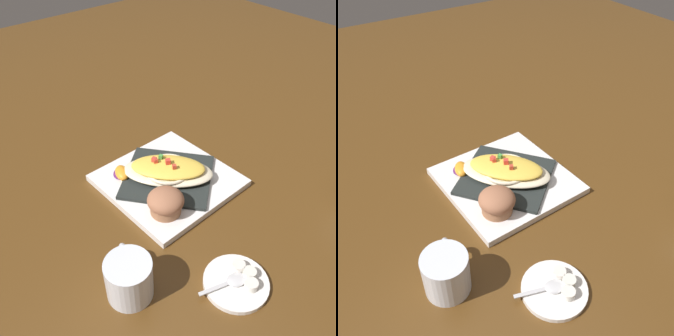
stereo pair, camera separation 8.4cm
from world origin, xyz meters
The scene contains 12 objects.
ground_plane centered at (0.00, 0.00, 0.00)m, with size 2.60×2.60×0.00m, color #543414.
square_plate centered at (0.00, 0.00, 0.01)m, with size 0.28×0.28×0.02m, color white.
folded_napkin centered at (0.00, 0.00, 0.02)m, with size 0.20×0.19×0.01m, color #242927.
gratin_dish centered at (0.00, 0.00, 0.04)m, with size 0.22×0.22×0.05m.
muffin centered at (-0.08, 0.07, 0.04)m, with size 0.08×0.08×0.05m.
orange_garnish centered at (0.08, 0.08, 0.03)m, with size 0.07×0.06×0.02m.
coffee_mug centered at (-0.18, 0.24, 0.04)m, with size 0.11×0.08×0.08m.
creamer_saucer centered at (-0.29, 0.08, 0.01)m, with size 0.12×0.12×0.01m, color white.
spoon centered at (-0.29, 0.09, 0.02)m, with size 0.04×0.09×0.01m.
creamer_cup_0 centered at (-0.31, 0.07, 0.02)m, with size 0.02×0.02×0.02m, color white.
creamer_cup_1 centered at (-0.29, 0.06, 0.02)m, with size 0.02×0.02×0.02m, color white.
creamer_cup_2 centered at (-0.27, 0.06, 0.02)m, with size 0.02×0.02×0.02m, color white.
Camera 1 is at (-0.49, 0.42, 0.58)m, focal length 39.38 mm.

